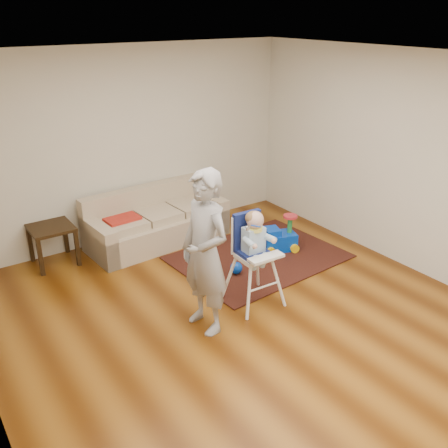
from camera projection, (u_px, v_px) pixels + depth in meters
ground at (245, 321)px, 5.40m from camera, size 5.50×5.50×0.00m
room_envelope at (217, 141)px, 5.05m from camera, size 5.04×5.52×2.72m
sofa at (157, 217)px, 7.07m from camera, size 2.04×0.95×0.77m
side_table at (53, 245)px, 6.52m from camera, size 0.53×0.53×0.53m
area_rug at (258, 257)px, 6.76m from camera, size 2.24×1.74×0.02m
ride_on_toy at (279, 233)px, 6.87m from camera, size 0.54×0.45×0.50m
toy_ball at (236, 268)px, 6.30m from camera, size 0.16×0.16×0.16m
high_chair at (254, 260)px, 5.54m from camera, size 0.54×0.54×1.13m
adult at (205, 253)px, 4.97m from camera, size 0.47×0.67×1.73m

